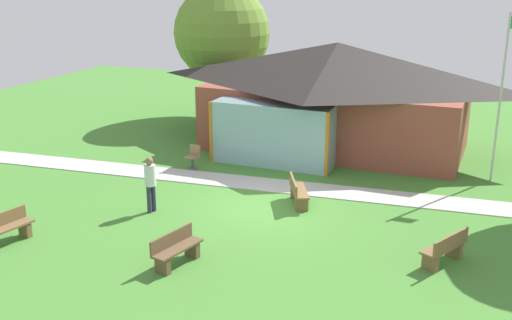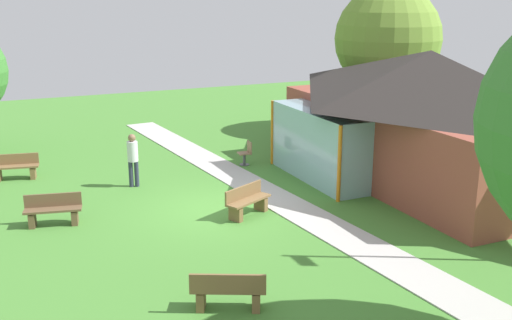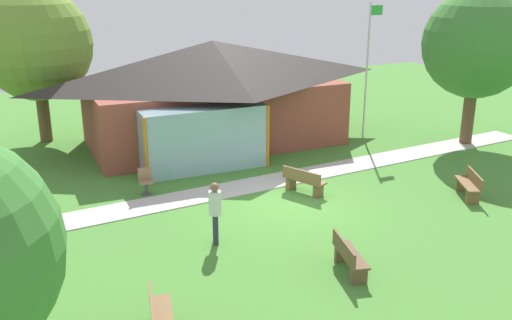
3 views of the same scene
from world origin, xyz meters
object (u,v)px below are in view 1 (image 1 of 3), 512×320
(patio_chair_west, at_px, (193,157))
(tree_behind_pavilion_left, at_px, (222,33))
(bench_front_center, at_px, (176,250))
(pavilion, at_px, (333,94))
(bench_front_left, at_px, (6,229))
(visitor_strolling_lawn, at_px, (150,180))
(bench_mid_right, at_px, (445,249))
(bench_rear_near_path, at_px, (298,192))
(flagpole, at_px, (502,91))

(patio_chair_west, xyz_separation_m, tree_behind_pavilion_left, (-2.47, 7.78, 3.69))
(patio_chair_west, bearing_deg, bench_front_center, 120.26)
(pavilion, xyz_separation_m, bench_front_left, (-5.59, -12.29, -1.84))
(patio_chair_west, xyz_separation_m, visitor_strolling_lawn, (0.87, -4.32, 0.61))
(patio_chair_west, bearing_deg, bench_mid_right, 160.06)
(bench_rear_near_path, height_order, visitor_strolling_lawn, visitor_strolling_lawn)
(flagpole, bearing_deg, tree_behind_pavilion_left, 158.56)
(pavilion, height_order, tree_behind_pavilion_left, tree_behind_pavilion_left)
(patio_chair_west, bearing_deg, flagpole, -159.74)
(bench_rear_near_path, xyz_separation_m, bench_mid_right, (4.74, -2.47, 0.00))
(pavilion, xyz_separation_m, flagpole, (6.33, -1.78, 0.95))
(pavilion, distance_m, bench_rear_near_path, 6.86)
(bench_front_center, distance_m, tree_behind_pavilion_left, 16.39)
(pavilion, bearing_deg, bench_rear_near_path, -83.32)
(pavilion, height_order, bench_rear_near_path, pavilion)
(pavilion, xyz_separation_m, bench_front_center, (-0.71, -11.63, -1.84))
(pavilion, relative_size, bench_front_left, 7.15)
(bench_mid_right, xyz_separation_m, patio_chair_west, (-9.52, 4.50, 0.01))
(bench_rear_near_path, height_order, patio_chair_west, patio_chair_west)
(flagpole, xyz_separation_m, patio_chair_west, (-10.34, -2.75, -2.77))
(bench_rear_near_path, bearing_deg, patio_chair_west, -139.48)
(pavilion, distance_m, visitor_strolling_lawn, 9.48)
(bench_front_center, bearing_deg, bench_front_left, -69.89)
(pavilion, relative_size, visitor_strolling_lawn, 6.40)
(bench_front_left, relative_size, patio_chair_west, 1.81)
(bench_front_center, height_order, visitor_strolling_lawn, visitor_strolling_lawn)
(tree_behind_pavilion_left, bearing_deg, patio_chair_west, -72.38)
(bench_front_center, height_order, bench_front_left, same)
(flagpole, height_order, bench_front_left, flagpole)
(bench_rear_near_path, relative_size, visitor_strolling_lawn, 0.88)
(pavilion, distance_m, bench_front_center, 11.80)
(flagpole, xyz_separation_m, bench_rear_near_path, (-5.56, -4.78, -2.78))
(visitor_strolling_lawn, bearing_deg, bench_front_left, -20.22)
(flagpole, bearing_deg, bench_front_left, -138.58)
(bench_front_left, bearing_deg, visitor_strolling_lawn, 155.84)
(bench_mid_right, distance_m, patio_chair_west, 10.53)
(bench_front_left, relative_size, bench_mid_right, 1.01)
(patio_chair_west, bearing_deg, bench_front_left, 83.86)
(bench_rear_near_path, relative_size, tree_behind_pavilion_left, 0.24)
(pavilion, xyz_separation_m, tree_behind_pavilion_left, (-6.48, 3.25, 1.87))
(pavilion, height_order, flagpole, flagpole)
(bench_rear_near_path, distance_m, tree_behind_pavilion_left, 12.75)
(bench_front_center, xyz_separation_m, bench_mid_right, (6.22, 2.60, 0.00))
(flagpole, height_order, patio_chair_west, flagpole)
(bench_mid_right, bearing_deg, bench_front_left, 131.98)
(bench_mid_right, bearing_deg, tree_behind_pavilion_left, 69.94)
(bench_front_center, relative_size, bench_rear_near_path, 1.01)
(tree_behind_pavilion_left, bearing_deg, visitor_strolling_lawn, -74.59)
(tree_behind_pavilion_left, bearing_deg, flagpole, -21.44)
(visitor_strolling_lawn, bearing_deg, tree_behind_pavilion_left, -149.38)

